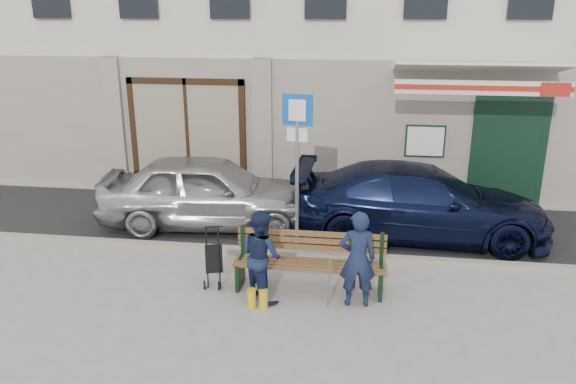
% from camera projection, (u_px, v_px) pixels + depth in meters
% --- Properties ---
extents(ground, '(80.00, 80.00, 0.00)m').
position_uv_depth(ground, '(295.00, 298.00, 8.73)').
color(ground, '#9E9991').
rests_on(ground, ground).
extents(asphalt_lane, '(60.00, 3.20, 0.01)m').
position_uv_depth(asphalt_lane, '(314.00, 225.00, 11.64)').
color(asphalt_lane, '#282828').
rests_on(asphalt_lane, ground).
extents(curb, '(60.00, 0.18, 0.12)m').
position_uv_depth(curb, '(306.00, 254.00, 10.12)').
color(curb, '#9E9384').
rests_on(curb, ground).
extents(car_silver, '(4.50, 2.14, 1.49)m').
position_uv_depth(car_silver, '(208.00, 191.00, 11.39)').
color(car_silver, '#ACACB0').
rests_on(car_silver, ground).
extents(car_navy, '(4.93, 2.09, 1.42)m').
position_uv_depth(car_navy, '(420.00, 202.00, 10.87)').
color(car_navy, black).
rests_on(car_navy, ground).
extents(parking_sign, '(0.54, 0.12, 2.90)m').
position_uv_depth(parking_sign, '(297.00, 148.00, 9.77)').
color(parking_sign, gray).
rests_on(parking_sign, ground).
extents(bench, '(2.40, 1.17, 0.98)m').
position_uv_depth(bench, '(307.00, 263.00, 8.85)').
color(bench, brown).
rests_on(bench, ground).
extents(man, '(0.59, 0.42, 1.51)m').
position_uv_depth(man, '(357.00, 259.00, 8.31)').
color(man, '#161E3C').
rests_on(man, ground).
extents(woman, '(0.89, 0.88, 1.45)m').
position_uv_depth(woman, '(261.00, 256.00, 8.50)').
color(woman, '#161E3C').
rests_on(woman, ground).
extents(stroller, '(0.34, 0.44, 0.96)m').
position_uv_depth(stroller, '(214.00, 260.00, 9.04)').
color(stroller, black).
rests_on(stroller, ground).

